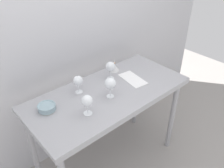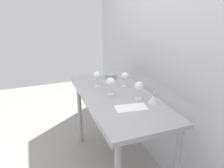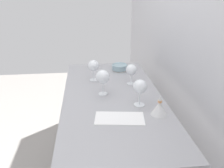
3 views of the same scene
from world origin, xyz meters
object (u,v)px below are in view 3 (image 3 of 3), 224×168
at_px(wine_glass_far_right, 140,87).
at_px(wine_glass_near_center, 103,77).
at_px(tasting_bowl, 120,67).
at_px(decanter_funnel, 159,108).
at_px(tasting_sheet_upper, 120,118).
at_px(wine_glass_far_left, 131,70).
at_px(wine_glass_near_left, 93,66).

relative_size(wine_glass_far_right, wine_glass_near_center, 0.98).
xyz_separation_m(tasting_bowl, decanter_funnel, (0.78, 0.12, 0.01)).
bearing_deg(tasting_sheet_upper, wine_glass_far_left, 170.30).
height_order(tasting_sheet_upper, decanter_funnel, decanter_funnel).
xyz_separation_m(wine_glass_near_left, decanter_funnel, (0.57, 0.35, -0.07)).
height_order(wine_glass_near_left, tasting_bowl, wine_glass_near_left).
bearing_deg(wine_glass_near_left, decanter_funnel, 31.51).
relative_size(wine_glass_far_right, decanter_funnel, 1.38).
distance_m(wine_glass_far_right, wine_glass_near_center, 0.28).
bearing_deg(wine_glass_far_left, wine_glass_far_right, -1.92).
relative_size(wine_glass_near_center, tasting_bowl, 1.26).
relative_size(wine_glass_far_right, tasting_sheet_upper, 0.62).
xyz_separation_m(wine_glass_far_left, wine_glass_near_center, (0.15, -0.22, 0.01)).
xyz_separation_m(wine_glass_near_left, wine_glass_near_center, (0.26, 0.05, 0.01)).
relative_size(wine_glass_far_left, tasting_bowl, 1.12).
relative_size(wine_glass_far_left, wine_glass_near_center, 0.89).
distance_m(wine_glass_near_center, tasting_sheet_upper, 0.36).
bearing_deg(tasting_sheet_upper, wine_glass_near_center, -160.34).
height_order(wine_glass_near_center, decanter_funnel, wine_glass_near_center).
bearing_deg(decanter_funnel, wine_glass_near_left, -148.49).
bearing_deg(wine_glass_far_right, wine_glass_near_center, -131.42).
relative_size(tasting_sheet_upper, tasting_bowl, 1.99).
xyz_separation_m(wine_glass_far_left, wine_glass_far_right, (0.34, -0.01, 0.01)).
bearing_deg(wine_glass_near_left, wine_glass_near_center, 11.02).
height_order(wine_glass_far_right, wine_glass_near_center, wine_glass_near_center).
bearing_deg(wine_glass_near_left, wine_glass_far_right, 30.17).
height_order(tasting_sheet_upper, tasting_bowl, tasting_bowl).
relative_size(wine_glass_far_left, wine_glass_far_right, 0.91).
height_order(wine_glass_far_right, tasting_sheet_upper, wine_glass_far_right).
xyz_separation_m(wine_glass_far_right, wine_glass_near_left, (-0.45, -0.26, -0.01)).
relative_size(wine_glass_far_left, decanter_funnel, 1.26).
distance_m(wine_glass_far_right, tasting_sheet_upper, 0.23).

